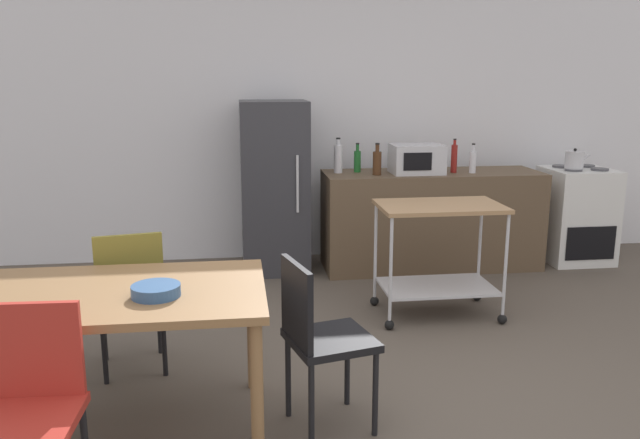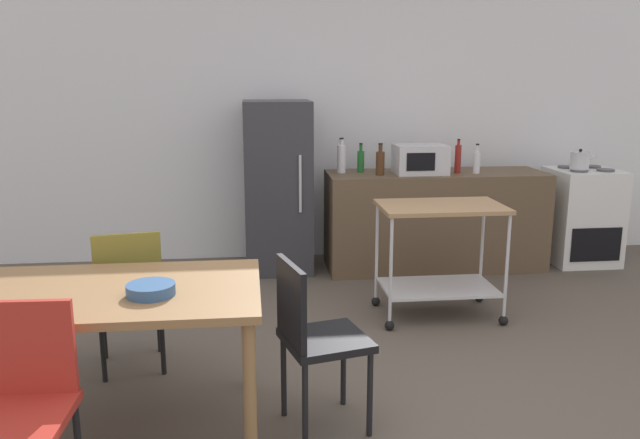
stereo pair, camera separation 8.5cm
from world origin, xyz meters
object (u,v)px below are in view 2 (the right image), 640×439
at_px(refrigerator, 278,187).
at_px(bottle_soy_sauce, 361,161).
at_px(kettle, 580,160).
at_px(kitchen_cart, 440,242).
at_px(stove_oven, 581,216).
at_px(bottle_vinegar, 380,162).
at_px(bottle_sesame_oil, 341,158).
at_px(microwave, 420,159).
at_px(chair_olive, 129,290).
at_px(fruit_bowl, 151,290).
at_px(chair_red, 21,400).
at_px(dining_table, 107,305).
at_px(bottle_olive_oil, 477,162).
at_px(chair_black, 313,333).
at_px(bottle_soda, 458,158).

distance_m(refrigerator, bottle_soy_sauce, 0.80).
bearing_deg(kettle, kitchen_cart, -145.20).
distance_m(stove_oven, bottle_vinegar, 2.08).
bearing_deg(kitchen_cart, bottle_vinegar, 101.22).
relative_size(stove_oven, bottle_vinegar, 3.25).
bearing_deg(bottle_vinegar, refrigerator, 167.54).
height_order(refrigerator, bottle_sesame_oil, refrigerator).
height_order(refrigerator, bottle_soy_sauce, refrigerator).
xyz_separation_m(stove_oven, microwave, (-1.62, -0.07, 0.58)).
xyz_separation_m(chair_olive, bottle_sesame_oil, (1.57, 2.00, 0.52)).
relative_size(chair_olive, refrigerator, 0.57).
distance_m(refrigerator, fruit_bowl, 2.91).
relative_size(stove_oven, bottle_soy_sauce, 3.46).
height_order(chair_red, microwave, microwave).
xyz_separation_m(dining_table, bottle_sesame_oil, (1.55, 2.68, 0.36)).
distance_m(refrigerator, microwave, 1.31).
relative_size(bottle_olive_oil, kettle, 1.12).
bearing_deg(chair_olive, kettle, -164.85).
xyz_separation_m(fruit_bowl, kettle, (3.51, 2.64, 0.22)).
distance_m(chair_olive, fruit_bowl, 0.87).
bearing_deg(bottle_vinegar, fruit_bowl, -121.98).
distance_m(chair_red, stove_oven, 5.23).
relative_size(chair_black, fruit_bowl, 3.86).
xyz_separation_m(dining_table, microwave, (2.25, 2.55, 0.36)).
bearing_deg(kettle, chair_olive, -153.83).
bearing_deg(chair_red, dining_table, 74.68).
bearing_deg(bottle_olive_oil, microwave, 175.44).
xyz_separation_m(chair_olive, bottle_vinegar, (1.89, 1.83, 0.50)).
bearing_deg(chair_red, bottle_soy_sauce, 62.41).
relative_size(kitchen_cart, bottle_soy_sauce, 3.42).
xyz_separation_m(chair_red, bottle_sesame_oil, (1.76, 3.33, 0.52)).
bearing_deg(stove_oven, bottle_soy_sauce, 178.02).
bearing_deg(refrigerator, kettle, -3.70).
bearing_deg(kitchen_cart, chair_olive, -161.63).
height_order(dining_table, bottle_olive_oil, bottle_olive_oil).
relative_size(microwave, kettle, 1.92).
distance_m(bottle_sesame_oil, bottle_olive_oil, 1.22).
xyz_separation_m(bottle_vinegar, microwave, (0.37, 0.05, 0.02)).
distance_m(kitchen_cart, fruit_bowl, 2.39).
relative_size(bottle_soda, bottle_olive_oil, 1.15).
relative_size(bottle_vinegar, bottle_olive_oil, 1.06).
relative_size(bottle_soy_sauce, microwave, 0.58).
relative_size(bottle_sesame_oil, bottle_vinegar, 1.12).
bearing_deg(fruit_bowl, stove_oven, 37.02).
bearing_deg(bottle_soda, bottle_soy_sauce, 170.78).
bearing_deg(stove_oven, kettle, -140.33).
height_order(chair_red, bottle_vinegar, bottle_vinegar).
height_order(stove_oven, bottle_soy_sauce, bottle_soy_sauce).
relative_size(microwave, fruit_bowl, 1.99).
bearing_deg(stove_oven, bottle_olive_oil, -174.14).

